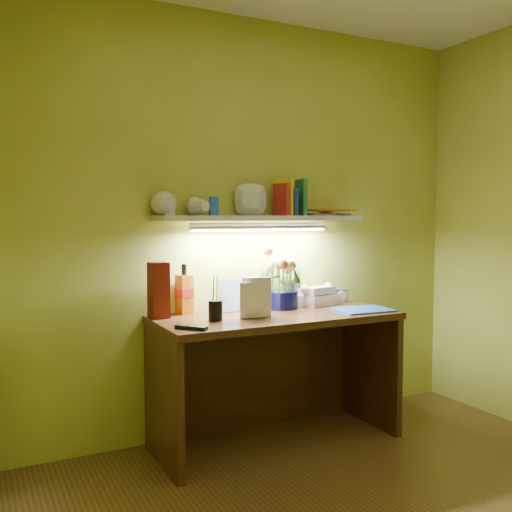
{
  "coord_description": "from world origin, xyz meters",
  "views": [
    {
      "loc": [
        -1.57,
        -1.63,
        1.31
      ],
      "look_at": [
        -0.06,
        1.35,
        1.08
      ],
      "focal_mm": 40.0,
      "sensor_mm": 36.0,
      "label": 1
    }
  ],
  "objects": [
    {
      "name": "whisky_bottle",
      "position": [
        -0.47,
        1.44,
        0.89
      ],
      "size": [
        0.09,
        0.09,
        0.29
      ],
      "primitive_type": null,
      "rotation": [
        0.0,
        0.0,
        0.23
      ],
      "color": "#AA5908",
      "rests_on": "desk"
    },
    {
      "name": "flower_bouquet",
      "position": [
        0.12,
        1.37,
        0.94
      ],
      "size": [
        0.26,
        0.26,
        0.38
      ],
      "primitive_type": null,
      "rotation": [
        0.0,
        0.0,
        0.12
      ],
      "color": "#070832",
      "rests_on": "desk"
    },
    {
      "name": "desk_clock",
      "position": [
        0.58,
        1.4,
        0.79
      ],
      "size": [
        0.1,
        0.06,
        0.09
      ],
      "primitive_type": "cube",
      "rotation": [
        0.0,
        0.0,
        -0.16
      ],
      "color": "#B0B0B4",
      "rests_on": "desk"
    },
    {
      "name": "desk_book_b",
      "position": [
        -0.23,
        1.18,
        0.86
      ],
      "size": [
        0.16,
        0.07,
        0.22
      ],
      "primitive_type": "imported",
      "rotation": [
        0.0,
        0.0,
        -0.35
      ],
      "color": "silver",
      "rests_on": "desk"
    },
    {
      "name": "wall_shelf",
      "position": [
        -0.01,
        1.38,
        1.34
      ],
      "size": [
        1.31,
        0.31,
        0.25
      ],
      "color": "silver",
      "rests_on": "ground"
    },
    {
      "name": "tv_remote",
      "position": [
        -0.59,
        1.01,
        0.76
      ],
      "size": [
        0.14,
        0.16,
        0.02
      ],
      "primitive_type": "cube",
      "rotation": [
        0.0,
        0.0,
        0.68
      ],
      "color": "black",
      "rests_on": "desk"
    },
    {
      "name": "whisky_box",
      "position": [
        -0.64,
        1.38,
        0.9
      ],
      "size": [
        0.1,
        0.1,
        0.31
      ],
      "primitive_type": "cube",
      "rotation": [
        0.0,
        0.0,
        0.05
      ],
      "color": "#551208",
      "rests_on": "desk"
    },
    {
      "name": "art_card",
      "position": [
        -0.18,
        1.4,
        0.84
      ],
      "size": [
        0.18,
        0.04,
        0.18
      ],
      "primitive_type": null,
      "rotation": [
        0.0,
        0.0,
        0.01
      ],
      "color": "white",
      "rests_on": "desk"
    },
    {
      "name": "blue_folder",
      "position": [
        0.52,
        1.08,
        0.75
      ],
      "size": [
        0.35,
        0.26,
        0.01
      ],
      "primitive_type": "cube",
      "rotation": [
        0.0,
        0.0,
        -0.06
      ],
      "color": "blue",
      "rests_on": "desk"
    },
    {
      "name": "pen_cup",
      "position": [
        -0.39,
        1.17,
        0.84
      ],
      "size": [
        0.09,
        0.09,
        0.19
      ],
      "primitive_type": "cylinder",
      "rotation": [
        0.0,
        0.0,
        0.22
      ],
      "color": "black",
      "rests_on": "desk"
    },
    {
      "name": "desk",
      "position": [
        0.0,
        1.2,
        0.38
      ],
      "size": [
        1.4,
        0.6,
        0.75
      ],
      "primitive_type": "cube",
      "color": "#3B1B10",
      "rests_on": "ground"
    },
    {
      "name": "telephone",
      "position": [
        0.39,
        1.38,
        0.82
      ],
      "size": [
        0.26,
        0.22,
        0.13
      ],
      "primitive_type": null,
      "rotation": [
        0.0,
        0.0,
        0.25
      ],
      "color": "#F5E3D1",
      "rests_on": "desk"
    },
    {
      "name": "desk_book_a",
      "position": [
        -0.26,
        1.15,
        0.85
      ],
      "size": [
        0.15,
        0.04,
        0.2
      ],
      "primitive_type": "imported",
      "rotation": [
        0.0,
        0.0,
        -0.16
      ],
      "color": "silver",
      "rests_on": "desk"
    }
  ]
}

